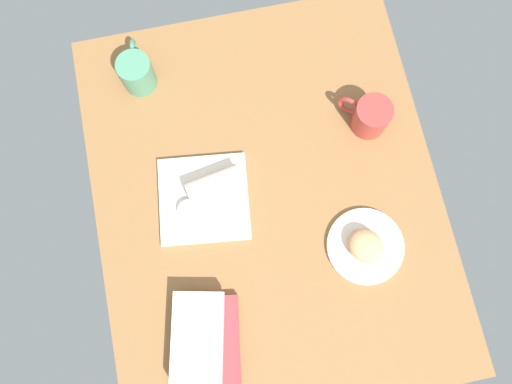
{
  "coord_description": "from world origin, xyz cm",
  "views": [
    {
      "loc": [
        -27.6,
        8.8,
        132.68
      ],
      "look_at": [
        1.18,
        2.8,
        7.0
      ],
      "focal_mm": 35.27,
      "sensor_mm": 36.0,
      "label": 1
    }
  ],
  "objects_px": {
    "square_plate": "(204,199)",
    "second_mug": "(370,116)",
    "breakfast_wrap": "(214,184)",
    "book_stack": "(202,339)",
    "round_plate": "(365,246)",
    "scone_pastry": "(366,246)",
    "coffee_mug": "(137,72)",
    "sauce_cup": "(189,212)"
  },
  "relations": [
    {
      "from": "square_plate",
      "to": "second_mug",
      "type": "bearing_deg",
      "value": -75.55
    },
    {
      "from": "breakfast_wrap",
      "to": "book_stack",
      "type": "relative_size",
      "value": 0.57
    },
    {
      "from": "round_plate",
      "to": "square_plate",
      "type": "distance_m",
      "value": 0.43
    },
    {
      "from": "scone_pastry",
      "to": "second_mug",
      "type": "distance_m",
      "value": 0.34
    },
    {
      "from": "scone_pastry",
      "to": "second_mug",
      "type": "height_order",
      "value": "second_mug"
    },
    {
      "from": "breakfast_wrap",
      "to": "book_stack",
      "type": "bearing_deg",
      "value": -25.2
    },
    {
      "from": "coffee_mug",
      "to": "sauce_cup",
      "type": "bearing_deg",
      "value": -170.33
    },
    {
      "from": "breakfast_wrap",
      "to": "coffee_mug",
      "type": "xyz_separation_m",
      "value": [
        0.35,
        0.14,
        0.01
      ]
    },
    {
      "from": "book_stack",
      "to": "square_plate",
      "type": "bearing_deg",
      "value": -10.77
    },
    {
      "from": "scone_pastry",
      "to": "sauce_cup",
      "type": "relative_size",
      "value": 1.72
    },
    {
      "from": "sauce_cup",
      "to": "breakfast_wrap",
      "type": "height_order",
      "value": "breakfast_wrap"
    },
    {
      "from": "sauce_cup",
      "to": "breakfast_wrap",
      "type": "distance_m",
      "value": 0.1
    },
    {
      "from": "book_stack",
      "to": "second_mug",
      "type": "relative_size",
      "value": 1.93
    },
    {
      "from": "scone_pastry",
      "to": "coffee_mug",
      "type": "bearing_deg",
      "value": 40.11
    },
    {
      "from": "breakfast_wrap",
      "to": "book_stack",
      "type": "distance_m",
      "value": 0.38
    },
    {
      "from": "book_stack",
      "to": "coffee_mug",
      "type": "bearing_deg",
      "value": 3.63
    },
    {
      "from": "breakfast_wrap",
      "to": "book_stack",
      "type": "xyz_separation_m",
      "value": [
        -0.37,
        0.1,
        -0.02
      ]
    },
    {
      "from": "breakfast_wrap",
      "to": "second_mug",
      "type": "xyz_separation_m",
      "value": [
        0.1,
        -0.44,
        0.0
      ]
    },
    {
      "from": "scone_pastry",
      "to": "sauce_cup",
      "type": "distance_m",
      "value": 0.45
    },
    {
      "from": "breakfast_wrap",
      "to": "square_plate",
      "type": "bearing_deg",
      "value": -65.17
    },
    {
      "from": "coffee_mug",
      "to": "second_mug",
      "type": "relative_size",
      "value": 1.15
    },
    {
      "from": "coffee_mug",
      "to": "second_mug",
      "type": "bearing_deg",
      "value": -113.17
    },
    {
      "from": "sauce_cup",
      "to": "coffee_mug",
      "type": "bearing_deg",
      "value": 9.67
    },
    {
      "from": "square_plate",
      "to": "breakfast_wrap",
      "type": "bearing_deg",
      "value": -55.13
    },
    {
      "from": "book_stack",
      "to": "breakfast_wrap",
      "type": "bearing_deg",
      "value": -15.15
    },
    {
      "from": "scone_pastry",
      "to": "breakfast_wrap",
      "type": "relative_size",
      "value": 0.67
    },
    {
      "from": "scone_pastry",
      "to": "square_plate",
      "type": "distance_m",
      "value": 0.43
    },
    {
      "from": "sauce_cup",
      "to": "book_stack",
      "type": "height_order",
      "value": "book_stack"
    },
    {
      "from": "coffee_mug",
      "to": "round_plate",
      "type": "bearing_deg",
      "value": -139.46
    },
    {
      "from": "sauce_cup",
      "to": "breakfast_wrap",
      "type": "xyz_separation_m",
      "value": [
        0.05,
        -0.08,
        0.02
      ]
    },
    {
      "from": "sauce_cup",
      "to": "book_stack",
      "type": "relative_size",
      "value": 0.22
    },
    {
      "from": "square_plate",
      "to": "coffee_mug",
      "type": "bearing_deg",
      "value": 16.67
    },
    {
      "from": "breakfast_wrap",
      "to": "coffee_mug",
      "type": "distance_m",
      "value": 0.37
    },
    {
      "from": "round_plate",
      "to": "breakfast_wrap",
      "type": "bearing_deg",
      "value": 56.55
    },
    {
      "from": "second_mug",
      "to": "scone_pastry",
      "type": "bearing_deg",
      "value": 163.81
    },
    {
      "from": "scone_pastry",
      "to": "breakfast_wrap",
      "type": "distance_m",
      "value": 0.41
    },
    {
      "from": "sauce_cup",
      "to": "book_stack",
      "type": "xyz_separation_m",
      "value": [
        -0.31,
        0.02,
        -0.0
      ]
    },
    {
      "from": "scone_pastry",
      "to": "coffee_mug",
      "type": "height_order",
      "value": "coffee_mug"
    },
    {
      "from": "sauce_cup",
      "to": "second_mug",
      "type": "height_order",
      "value": "second_mug"
    },
    {
      "from": "scone_pastry",
      "to": "book_stack",
      "type": "distance_m",
      "value": 0.46
    },
    {
      "from": "book_stack",
      "to": "coffee_mug",
      "type": "relative_size",
      "value": 1.68
    },
    {
      "from": "square_plate",
      "to": "coffee_mug",
      "type": "relative_size",
      "value": 1.59
    }
  ]
}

